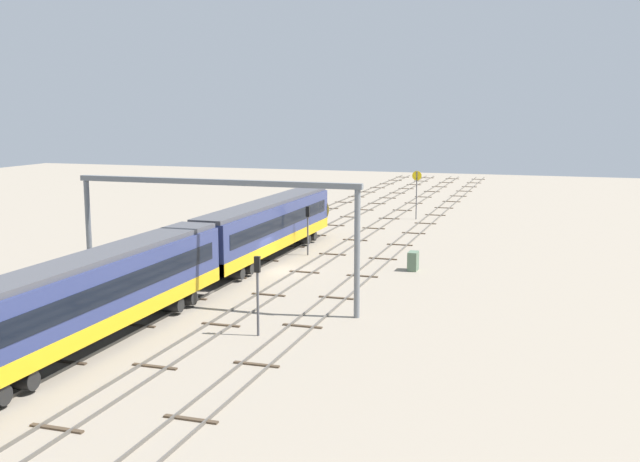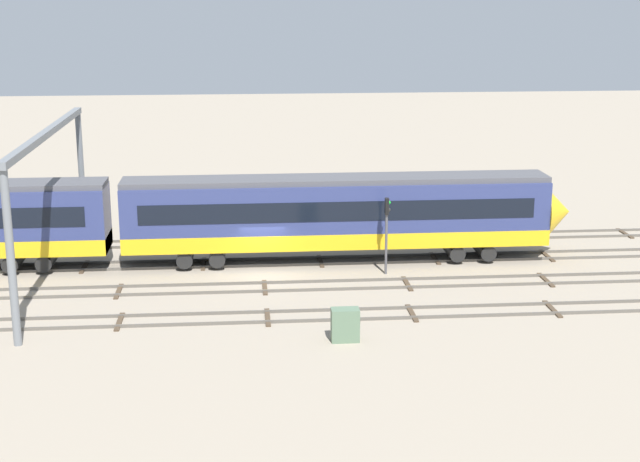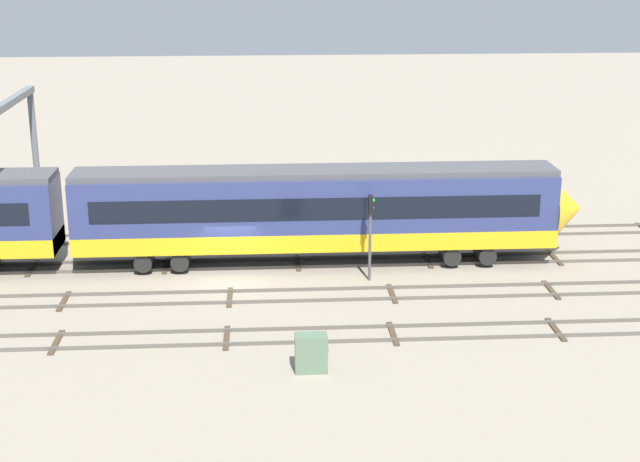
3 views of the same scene
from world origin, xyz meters
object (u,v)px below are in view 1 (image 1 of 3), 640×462
signal_light_trackside_approach (258,284)px  speed_sign_mid_trackside (417,187)px  overhead_gantry (214,209)px  relay_cabinet (413,261)px  signal_light_trackside_departure (308,223)px

signal_light_trackside_approach → speed_sign_mid_trackside: bearing=-0.2°
overhead_gantry → signal_light_trackside_approach: size_ratio=4.28×
signal_light_trackside_approach → relay_cabinet: 20.35m
overhead_gantry → relay_cabinet: size_ratio=12.95×
signal_light_trackside_departure → speed_sign_mid_trackside: bearing=-11.7°
overhead_gantry → signal_light_trackside_approach: (-5.24, -5.09, -3.28)m
signal_light_trackside_departure → relay_cabinet: signal_light_trackside_departure is taller
relay_cabinet → signal_light_trackside_approach: bearing=165.6°
speed_sign_mid_trackside → signal_light_trackside_approach: bearing=179.8°
overhead_gantry → relay_cabinet: 18.39m
overhead_gantry → speed_sign_mid_trackside: overhead_gantry is taller
signal_light_trackside_departure → relay_cabinet: (-3.38, -9.86, -2.06)m
speed_sign_mid_trackside → signal_light_trackside_departure: (-24.11, 5.00, -0.93)m
signal_light_trackside_approach → signal_light_trackside_departure: signal_light_trackside_approach is taller
overhead_gantry → signal_light_trackside_departure: overhead_gantry is taller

